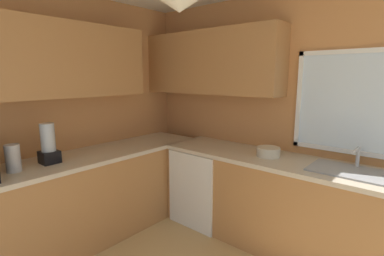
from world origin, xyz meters
name	(u,v)px	position (x,y,z in m)	size (l,w,h in m)	color
room_shell	(157,61)	(-0.75, 0.52, 1.78)	(3.66, 3.38, 2.54)	#C6844C
counter_run_left	(70,203)	(-1.46, 0.00, 0.44)	(0.65, 2.99, 0.88)	#AD7542
counter_run_back	(293,207)	(0.21, 1.32, 0.44)	(2.75, 0.65, 0.88)	#AD7542
dishwasher	(206,184)	(-0.80, 1.29, 0.42)	(0.60, 0.60, 0.84)	white
kettle	(13,158)	(-1.44, -0.44, 1.00)	(0.11, 0.11, 0.23)	#B7B7BC
sink_assembly	(353,171)	(0.67, 1.33, 0.89)	(0.64, 0.40, 0.19)	#9EA0A5
bowl	(268,152)	(-0.07, 1.32, 0.93)	(0.22, 0.22, 0.09)	beige
blender_appliance	(48,145)	(-1.46, -0.15, 1.05)	(0.15, 0.15, 0.36)	black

